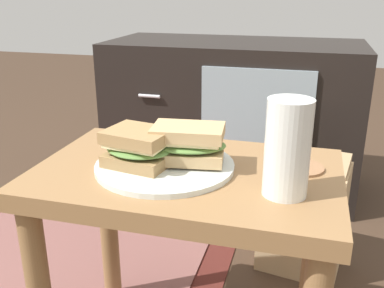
# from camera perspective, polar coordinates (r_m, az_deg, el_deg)

# --- Properties ---
(side_table) EXTENTS (0.56, 0.36, 0.46)m
(side_table) POSITION_cam_1_polar(r_m,az_deg,el_deg) (0.85, -0.64, -8.90)
(side_table) COLOR olive
(side_table) RESTS_ON ground
(tv_cabinet) EXTENTS (0.96, 0.46, 0.58)m
(tv_cabinet) POSITION_cam_1_polar(r_m,az_deg,el_deg) (1.76, 5.33, 3.74)
(tv_cabinet) COLOR black
(tv_cabinet) RESTS_ON ground
(area_rug) EXTENTS (0.94, 0.70, 0.01)m
(area_rug) POSITION_cam_1_polar(r_m,az_deg,el_deg) (1.46, -14.24, -12.85)
(area_rug) COLOR #4C1E19
(area_rug) RESTS_ON ground
(plate) EXTENTS (0.26, 0.26, 0.01)m
(plate) POSITION_cam_1_polar(r_m,az_deg,el_deg) (0.81, -3.56, -2.84)
(plate) COLOR silver
(plate) RESTS_ON side_table
(sandwich_front) EXTENTS (0.14, 0.12, 0.07)m
(sandwich_front) POSITION_cam_1_polar(r_m,az_deg,el_deg) (0.80, -6.97, -0.44)
(sandwich_front) COLOR #9E7A4C
(sandwich_front) RESTS_ON plate
(sandwich_back) EXTENTS (0.15, 0.11, 0.07)m
(sandwich_back) POSITION_cam_1_polar(r_m,az_deg,el_deg) (0.80, -0.28, 0.06)
(sandwich_back) COLOR tan
(sandwich_back) RESTS_ON plate
(beer_glass) EXTENTS (0.07, 0.07, 0.16)m
(beer_glass) POSITION_cam_1_polar(r_m,az_deg,el_deg) (0.70, 12.33, -0.88)
(beer_glass) COLOR silver
(beer_glass) RESTS_ON side_table
(coaster) EXTENTS (0.09, 0.09, 0.01)m
(coaster) POSITION_cam_1_polar(r_m,az_deg,el_deg) (0.83, 14.00, -2.98)
(coaster) COLOR #996B47
(coaster) RESTS_ON side_table
(paper_bag) EXTENTS (0.25, 0.19, 0.35)m
(paper_bag) POSITION_cam_1_polar(r_m,az_deg,el_deg) (1.29, 14.25, -8.93)
(paper_bag) COLOR tan
(paper_bag) RESTS_ON ground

